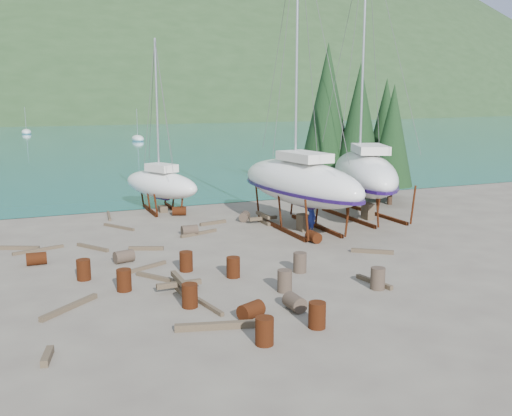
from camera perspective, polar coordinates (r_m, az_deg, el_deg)
name	(u,v)px	position (r m, az deg, el deg)	size (l,w,h in m)	color
ground	(269,262)	(26.62, 1.27, -5.40)	(600.00, 600.00, 0.00)	#584F46
bay_water	(33,113)	(338.55, -21.39, 8.86)	(700.00, 700.00, 0.00)	#19647D
far_hill	(33,113)	(343.55, -21.42, 8.88)	(800.00, 360.00, 110.00)	#21361B
far_house_right	(132,111)	(217.16, -12.32, 9.42)	(6.60, 5.60, 5.60)	beige
cypress_near_right	(359,122)	(42.16, 10.26, 8.43)	(3.60, 3.60, 10.00)	black
cypress_mid_right	(393,136)	(41.42, 13.50, 7.05)	(3.06, 3.06, 8.50)	black
cypress_back_left	(327,110)	(43.06, 7.14, 9.72)	(4.14, 4.14, 11.50)	black
cypress_far_right	(385,129)	(44.70, 12.79, 7.72)	(3.24, 3.24, 9.00)	black
moored_boat_mid	(138,139)	(105.56, -11.74, 6.80)	(2.00, 5.00, 6.05)	white
moored_boat_far	(26,132)	(133.52, -21.98, 7.05)	(2.00, 5.00, 6.05)	white
large_sailboat_near	(300,182)	(32.83, 4.38, 2.65)	(4.47, 11.26, 17.27)	white
large_sailboat_far	(364,173)	(36.57, 10.78, 3.50)	(7.17, 11.60, 17.69)	white
small_sailboat_shore	(161,184)	(38.72, -9.51, 2.41)	(4.90, 7.37, 11.32)	white
worker	(311,216)	(32.23, 5.54, -0.82)	(0.70, 0.46, 1.91)	navy
drum_0	(124,280)	(23.19, -13.06, -7.04)	(0.58, 0.58, 0.88)	#51200D
drum_1	(295,302)	(20.72, 3.89, -9.40)	(0.58, 0.58, 0.88)	#2D2823
drum_2	(37,259)	(27.93, -21.10, -4.75)	(0.58, 0.58, 0.88)	#51200D
drum_3	(264,331)	(17.91, 0.86, -12.21)	(0.58, 0.58, 0.88)	#51200D
drum_4	(179,211)	(37.32, -7.68, -0.31)	(0.58, 0.58, 0.88)	#51200D
drum_5	(300,262)	(25.03, 4.41, -5.45)	(0.58, 0.58, 0.88)	#2D2823
drum_6	(314,237)	(30.29, 5.78, -2.88)	(0.58, 0.58, 0.88)	#51200D
drum_7	(317,315)	(19.23, 6.13, -10.60)	(0.58, 0.58, 0.88)	#51200D
drum_8	(84,270)	(24.99, -16.85, -5.92)	(0.58, 0.58, 0.88)	#51200D
drum_9	(190,230)	(31.83, -6.66, -2.23)	(0.58, 0.58, 0.88)	#2D2823
drum_10	(233,267)	(24.28, -2.29, -5.94)	(0.58, 0.58, 0.88)	#51200D
drum_11	(244,216)	(35.33, -1.16, -0.84)	(0.58, 0.58, 0.88)	#2D2823
drum_12	(251,310)	(19.94, -0.49, -10.20)	(0.58, 0.58, 0.88)	#51200D
drum_13	(190,296)	(21.04, -6.64, -8.69)	(0.58, 0.58, 0.88)	#51200D
drum_14	(186,261)	(25.30, -7.00, -5.32)	(0.58, 0.58, 0.88)	#51200D
drum_15	(124,257)	(27.12, -13.06, -4.75)	(0.58, 0.58, 0.88)	#2D2823
drum_16	(285,281)	(22.54, 2.89, -7.29)	(0.58, 0.58, 0.88)	#2D2823
drum_17	(378,278)	(23.31, 12.08, -6.90)	(0.58, 0.58, 0.88)	#2D2823
timber_0	(109,216)	(37.78, -14.49, -0.76)	(0.14, 2.70, 0.14)	brown
timber_1	(372,251)	(28.62, 11.55, -4.26)	(0.19, 2.06, 0.19)	brown
timber_2	(15,248)	(31.17, -22.94, -3.68)	(0.19, 2.44, 0.19)	brown
timber_3	(205,304)	(21.21, -5.11, -9.55)	(0.15, 2.51, 0.15)	brown
timber_6	(213,223)	(34.52, -4.32, -1.48)	(0.19, 1.78, 0.19)	brown
timber_7	(374,282)	(24.01, 11.73, -7.24)	(0.17, 1.92, 0.17)	brown
timber_8	(146,248)	(29.13, -10.93, -3.98)	(0.19, 1.74, 0.19)	brown
timber_9	(119,227)	(34.35, -13.56, -1.86)	(0.15, 2.52, 0.15)	brown
timber_10	(199,233)	(31.98, -5.72, -2.53)	(0.16, 2.40, 0.16)	brown
timber_11	(144,268)	(25.92, -11.13, -5.89)	(0.15, 2.44, 0.15)	brown
timber_12	(155,277)	(24.50, -10.06, -6.82)	(0.17, 2.02, 0.17)	brown
timber_13	(47,356)	(18.13, -20.15, -13.75)	(0.22, 1.08, 0.22)	brown
timber_14	(70,307)	(21.86, -18.15, -9.39)	(0.18, 2.73, 0.18)	brown
timber_15	(38,250)	(30.39, -20.93, -3.93)	(0.15, 2.52, 0.15)	brown
timber_16	(220,326)	(19.19, -3.63, -11.66)	(0.23, 2.97, 0.23)	brown
timber_17	(93,247)	(29.99, -16.03, -3.80)	(0.16, 2.23, 0.16)	brown
timber_pile_fore	(179,284)	(22.79, -7.71, -7.54)	(1.80, 1.80, 0.60)	brown
timber_pile_aft	(263,218)	(34.71, 0.72, -1.04)	(1.80, 1.80, 0.60)	brown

